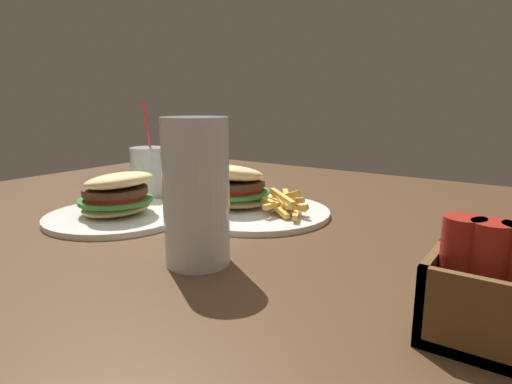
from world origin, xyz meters
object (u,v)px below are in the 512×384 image
(meal_plate_far, at_px, (117,202))
(condiment_caddy, at_px, (486,293))
(meal_plate_near, at_px, (244,196))
(juice_glass, at_px, (149,175))
(spoon, at_px, (184,197))
(beer_glass, at_px, (195,195))

(meal_plate_far, height_order, condiment_caddy, condiment_caddy)
(meal_plate_near, bearing_deg, juice_glass, 5.38)
(meal_plate_near, xyz_separation_m, condiment_caddy, (-0.43, 0.24, 0.01))
(meal_plate_near, relative_size, condiment_caddy, 2.47)
(juice_glass, xyz_separation_m, condiment_caddy, (-0.67, 0.21, -0.01))
(spoon, distance_m, condiment_caddy, 0.65)
(juice_glass, distance_m, meal_plate_far, 0.16)
(meal_plate_near, height_order, condiment_caddy, condiment_caddy)
(meal_plate_near, xyz_separation_m, beer_glass, (-0.10, 0.24, 0.06))
(spoon, bearing_deg, beer_glass, 72.44)
(beer_glass, xyz_separation_m, meal_plate_far, (0.26, -0.08, -0.06))
(beer_glass, distance_m, juice_glass, 0.40)
(juice_glass, bearing_deg, beer_glass, 146.85)
(beer_glass, distance_m, meal_plate_far, 0.28)
(meal_plate_near, height_order, beer_glass, beer_glass)
(juice_glass, bearing_deg, condiment_caddy, 162.19)
(meal_plate_far, bearing_deg, juice_glass, -62.76)
(meal_plate_near, xyz_separation_m, spoon, (0.17, -0.02, -0.03))
(juice_glass, height_order, condiment_caddy, juice_glass)
(meal_plate_near, bearing_deg, condiment_caddy, 151.40)
(spoon, relative_size, condiment_caddy, 1.47)
(juice_glass, bearing_deg, meal_plate_far, 117.24)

